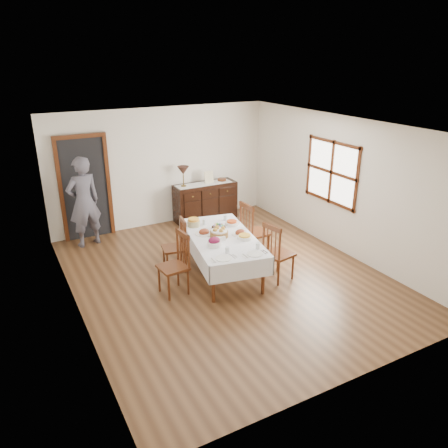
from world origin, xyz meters
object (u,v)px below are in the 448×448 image
chair_right_near (277,252)px  chair_left_near (176,263)px  chair_left_far (177,245)px  sideboard (205,201)px  person (83,199)px  chair_right_far (253,230)px  table_lamp (183,171)px  dining_table (222,241)px

chair_right_near → chair_left_near: bearing=64.5°
chair_left_near → chair_left_far: bearing=151.4°
chair_left_near → chair_right_near: 1.71m
sideboard → person: (-2.75, -0.18, 0.54)m
chair_left_far → person: bearing=-138.6°
chair_right_near → chair_right_far: 0.95m
chair_right_near → person: (-2.52, 3.04, 0.45)m
person → table_lamp: size_ratio=4.24×
dining_table → chair_right_near: (0.71, -0.64, -0.10)m
chair_right_near → table_lamp: size_ratio=2.27×
chair_left_near → chair_left_far: size_ratio=1.08×
chair_right_far → table_lamp: 2.41m
chair_left_far → table_lamp: size_ratio=2.08×
chair_left_near → table_lamp: 3.19m
chair_left_near → chair_right_near: (1.66, -0.42, 0.00)m
person → table_lamp: 2.24m
dining_table → chair_left_near: 0.99m
chair_left_near → person: bearing=-167.2°
dining_table → person: size_ratio=1.15×
chair_right_near → sideboard: size_ratio=0.72×
dining_table → chair_right_near: 0.96m
dining_table → chair_left_far: (-0.64, 0.51, -0.14)m
chair_left_far → sideboard: 2.59m
chair_left_near → dining_table: bearing=97.8°
sideboard → person: 2.80m
dining_table → chair_right_near: bearing=-31.6°
chair_left_near → table_lamp: table_lamp is taller
chair_right_near → table_lamp: bearing=-6.0°
chair_left_far → chair_right_far: (1.46, -0.21, 0.07)m
chair_right_far → dining_table: bearing=107.5°
chair_left_far → person: (-1.17, 1.88, 0.49)m
dining_table → chair_left_near: chair_left_near is taller
person → dining_table: bearing=113.7°
chair_left_far → person: person is taller
dining_table → table_lamp: size_ratio=4.86×
dining_table → chair_left_near: (-0.96, -0.22, -0.10)m
sideboard → table_lamp: 0.95m
sideboard → table_lamp: (-0.53, 0.00, 0.79)m
chair_left_far → sideboard: chair_left_far is taller
chair_right_far → sideboard: 2.28m
chair_left_near → sideboard: size_ratio=0.71×
chair_left_near → sideboard: bearing=140.7°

